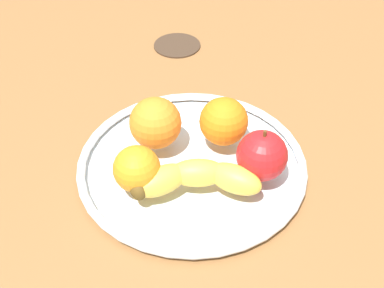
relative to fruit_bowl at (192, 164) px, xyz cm
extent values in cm
cube|color=brown|center=(0.00, 0.00, -2.92)|extent=(150.20, 150.20, 4.00)
cylinder|color=silver|center=(0.00, 0.00, -0.62)|extent=(31.25, 31.25, 0.60)
torus|color=silver|center=(0.00, 0.00, 0.28)|extent=(32.55, 32.55, 1.20)
ellipsoid|color=gold|center=(-5.48, 5.62, 2.78)|extent=(8.48, 6.94, 3.79)
ellipsoid|color=gold|center=(-0.70, 4.46, 2.78)|extent=(7.66, 3.93, 3.79)
ellipsoid|color=gold|center=(4.02, 5.80, 2.78)|extent=(8.46, 7.12, 3.79)
ellipsoid|color=brown|center=(6.96, 7.53, 2.78)|extent=(3.07, 3.30, 2.65)
sphere|color=red|center=(-9.26, 2.90, 4.34)|extent=(6.92, 6.92, 6.92)
cylinder|color=#593819|center=(-9.26, 2.90, 8.00)|extent=(0.44, 0.44, 1.20)
sphere|color=orange|center=(5.15, -3.70, 4.63)|extent=(7.49, 7.49, 7.49)
sphere|color=orange|center=(7.22, 4.93, 4.03)|extent=(6.29, 6.29, 6.29)
sphere|color=orange|center=(-4.58, -4.21, 4.41)|extent=(7.05, 7.05, 7.05)
cylinder|color=#3E2D20|center=(2.53, -33.69, -0.62)|extent=(9.03, 9.03, 0.60)
camera|label=1|loc=(0.53, 50.70, 49.76)|focal=46.62mm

